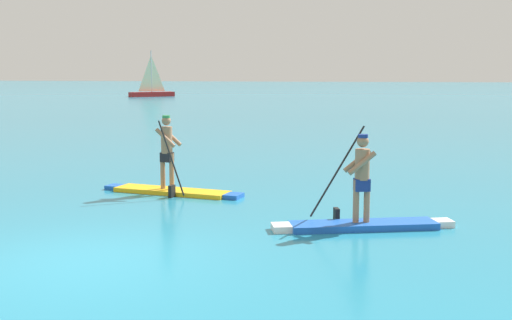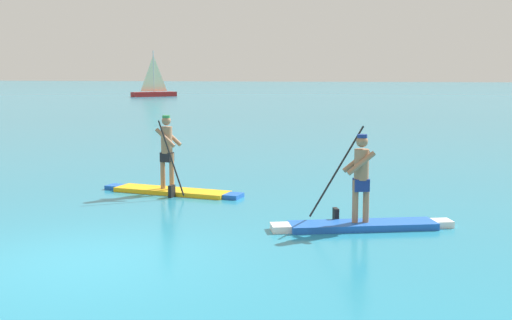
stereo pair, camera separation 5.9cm
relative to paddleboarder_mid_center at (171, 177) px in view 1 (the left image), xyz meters
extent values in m
plane|color=teal|center=(0.92, -5.30, -0.38)|extent=(440.00, 440.00, 0.00)
cube|color=yellow|center=(0.02, 0.01, -0.33)|extent=(2.81, 0.92, 0.10)
cube|color=blue|center=(1.57, -0.14, -0.33)|extent=(0.39, 0.49, 0.10)
cube|color=blue|center=(-1.53, 0.16, -0.33)|extent=(0.38, 0.43, 0.10)
cylinder|color=#997051|center=(0.02, 0.01, 0.13)|extent=(0.11, 0.11, 0.84)
cylinder|color=#997051|center=(-0.21, 0.03, 0.13)|extent=(0.11, 0.11, 0.84)
cube|color=black|center=(-0.10, 0.02, 0.46)|extent=(0.28, 0.24, 0.22)
cylinder|color=#997051|center=(-0.10, 0.02, 0.86)|extent=(0.26, 0.26, 0.62)
sphere|color=#997051|center=(-0.10, 0.02, 1.30)|extent=(0.21, 0.21, 0.21)
cylinder|color=#338C4C|center=(-0.10, 0.02, 1.40)|extent=(0.18, 0.18, 0.06)
cylinder|color=#997051|center=(-0.03, 0.17, 0.92)|extent=(0.51, 0.14, 0.44)
cylinder|color=#997051|center=(-0.06, -0.14, 0.92)|extent=(0.51, 0.14, 0.44)
cylinder|color=black|center=(0.21, -0.44, 0.51)|extent=(0.63, 0.10, 1.67)
cube|color=black|center=(0.21, -0.44, -0.26)|extent=(0.10, 0.21, 0.32)
cube|color=blue|center=(4.66, -2.18, -0.32)|extent=(2.66, 1.56, 0.12)
cube|color=white|center=(3.29, -2.75, -0.32)|extent=(0.46, 0.51, 0.12)
cube|color=white|center=(6.03, -1.61, -0.32)|extent=(0.44, 0.45, 0.12)
cylinder|color=#997051|center=(4.53, -2.23, 0.12)|extent=(0.11, 0.11, 0.77)
cylinder|color=#997051|center=(4.71, -2.16, 0.12)|extent=(0.11, 0.11, 0.77)
cube|color=navy|center=(4.62, -2.20, 0.42)|extent=(0.32, 0.30, 0.22)
cylinder|color=#997051|center=(4.62, -2.20, 0.78)|extent=(0.26, 0.26, 0.55)
sphere|color=#997051|center=(4.62, -2.20, 1.19)|extent=(0.21, 0.21, 0.21)
cylinder|color=navy|center=(4.62, -2.20, 1.29)|extent=(0.18, 0.18, 0.06)
cylinder|color=#997051|center=(4.63, -2.36, 0.82)|extent=(0.50, 0.29, 0.44)
cylinder|color=#997051|center=(4.52, -2.08, 0.82)|extent=(0.50, 0.29, 0.44)
cylinder|color=black|center=(4.15, -1.97, 0.60)|extent=(0.93, 0.43, 1.67)
cube|color=black|center=(4.15, -1.97, -0.24)|extent=(0.15, 0.22, 0.32)
cube|color=#A51E1E|center=(-27.69, 58.15, -0.10)|extent=(4.62, 5.13, 0.57)
cylinder|color=#B2B2B7|center=(-27.69, 58.15, 2.70)|extent=(0.12, 0.12, 5.03)
pyramid|color=beige|center=(-27.69, 58.15, 2.49)|extent=(1.67, 2.00, 4.39)
camera|label=1|loc=(5.81, -13.31, 2.36)|focal=44.25mm
camera|label=2|loc=(5.86, -13.29, 2.36)|focal=44.25mm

